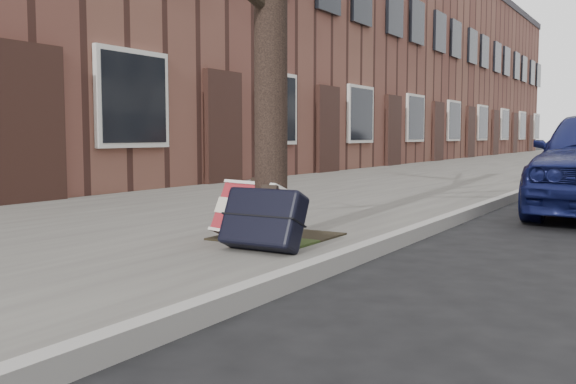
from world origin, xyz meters
The scene contains 6 objects.
ground centered at (0.00, 0.00, 0.00)m, with size 120.00×120.00×0.00m, color black.
near_sidewalk centered at (-3.70, 15.00, 0.06)m, with size 5.00×70.00×0.12m, color slate.
house_near centered at (-9.60, 16.00, 3.50)m, with size 6.80×40.00×7.00m, color brown.
dirt_patch centered at (-2.00, 1.20, 0.13)m, with size 0.85×0.85×0.01m, color black.
suitcase_red centered at (-2.10, 0.93, 0.35)m, with size 0.60×0.17×0.44m, color maroon.
suitcase_navy centered at (-1.75, 0.62, 0.36)m, with size 0.60×0.19×0.43m, color black.
Camera 1 is at (0.76, -3.20, 0.95)m, focal length 40.00 mm.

